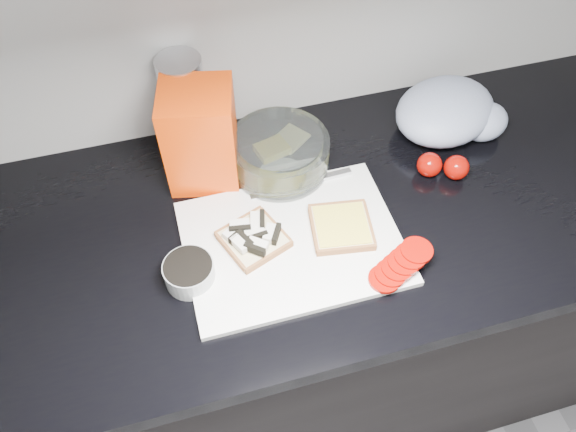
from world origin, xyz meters
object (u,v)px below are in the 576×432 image
(steel_canister, at_px, (186,104))
(cutting_board, at_px, (292,243))
(bread_bag, at_px, (201,137))
(glass_bowl, at_px, (279,156))

(steel_canister, bearing_deg, cutting_board, -67.21)
(steel_canister, bearing_deg, bread_bag, -82.60)
(bread_bag, distance_m, steel_canister, 0.10)
(glass_bowl, height_order, bread_bag, bread_bag)
(cutting_board, bearing_deg, glass_bowl, 81.89)
(cutting_board, height_order, bread_bag, bread_bag)
(cutting_board, xyz_separation_m, glass_bowl, (0.03, 0.19, 0.04))
(cutting_board, xyz_separation_m, bread_bag, (-0.12, 0.22, 0.10))
(glass_bowl, distance_m, steel_canister, 0.22)
(glass_bowl, relative_size, steel_canister, 0.94)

